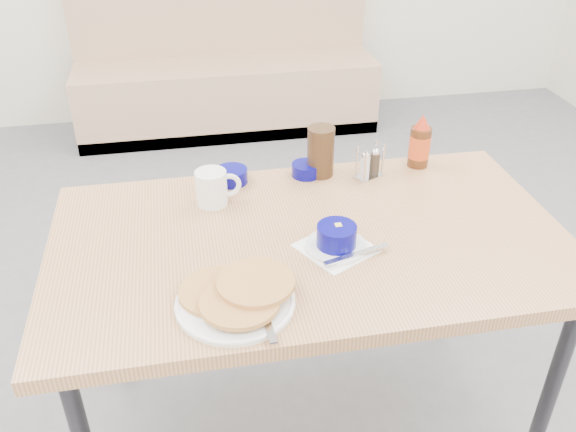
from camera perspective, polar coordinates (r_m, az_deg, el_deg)
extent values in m
cube|color=tan|center=(4.09, -5.68, 11.19)|extent=(1.90, 0.55, 0.45)
cube|color=tan|center=(4.15, -6.39, 18.65)|extent=(1.90, 0.12, 1.00)
cube|color=#2D2D33|center=(4.16, -5.54, 8.81)|extent=(1.90, 0.55, 0.08)
cube|color=tan|center=(1.67, 2.12, -2.45)|extent=(1.40, 0.80, 0.04)
cylinder|color=#2D2D33|center=(1.91, 23.27, -15.11)|extent=(0.04, 0.04, 0.72)
cylinder|color=#2D2D33|center=(2.14, -16.61, -7.66)|extent=(0.04, 0.04, 0.72)
cylinder|color=#2D2D33|center=(2.32, 15.34, -4.02)|extent=(0.04, 0.04, 0.72)
cylinder|color=white|center=(1.43, -4.97, -8.12)|extent=(0.28, 0.28, 0.01)
cylinder|color=tan|center=(1.44, -6.60, -6.98)|extent=(0.18, 0.18, 0.01)
cylinder|color=tan|center=(1.39, -4.56, -8.04)|extent=(0.18, 0.18, 0.01)
cylinder|color=tan|center=(1.42, -3.05, -6.21)|extent=(0.18, 0.18, 0.01)
cube|color=silver|center=(1.35, -1.90, -10.04)|extent=(0.02, 0.12, 0.00)
cylinder|color=white|center=(1.79, -7.18, 2.63)|extent=(0.09, 0.09, 0.10)
cylinder|color=black|center=(1.76, -7.28, 3.95)|extent=(0.08, 0.08, 0.00)
torus|color=white|center=(1.79, -5.59, 2.86)|extent=(0.08, 0.02, 0.08)
cube|color=white|center=(1.61, 4.50, -3.00)|extent=(0.23, 0.23, 0.00)
cylinder|color=white|center=(1.60, 4.51, -2.81)|extent=(0.16, 0.16, 0.01)
cylinder|color=#050468|center=(1.59, 4.56, -1.83)|extent=(0.10, 0.10, 0.06)
cylinder|color=white|center=(1.57, 4.60, -1.14)|extent=(0.09, 0.09, 0.01)
cube|color=#F4DB60|center=(1.58, 4.73, -0.91)|extent=(0.02, 0.02, 0.01)
cube|color=silver|center=(1.57, 6.43, -3.56)|extent=(0.19, 0.07, 0.00)
cylinder|color=#050468|center=(1.91, -5.30, 3.78)|extent=(0.10, 0.10, 0.04)
cylinder|color=#050468|center=(1.94, 1.69, 4.37)|extent=(0.09, 0.09, 0.04)
cylinder|color=#372211|center=(1.92, 3.08, 6.05)|extent=(0.09, 0.09, 0.16)
cube|color=silver|center=(1.96, 7.58, 3.75)|extent=(0.10, 0.08, 0.00)
cylinder|color=silver|center=(1.90, 7.22, 4.65)|extent=(0.01, 0.01, 0.10)
cylinder|color=silver|center=(1.94, 8.90, 5.23)|extent=(0.01, 0.01, 0.10)
cylinder|color=silver|center=(1.92, 6.47, 5.08)|extent=(0.01, 0.01, 0.10)
cylinder|color=silver|center=(1.97, 8.14, 5.65)|extent=(0.01, 0.01, 0.10)
cylinder|color=silver|center=(1.93, 7.20, 4.56)|extent=(0.03, 0.03, 0.07)
cylinder|color=#3F3326|center=(1.95, 8.11, 4.88)|extent=(0.03, 0.03, 0.07)
cylinder|color=#47230F|center=(2.02, 12.19, 6.33)|extent=(0.07, 0.07, 0.13)
cylinder|color=orange|center=(2.02, 12.20, 6.40)|extent=(0.07, 0.07, 0.08)
cone|color=red|center=(1.99, 12.49, 8.63)|extent=(0.05, 0.05, 0.05)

